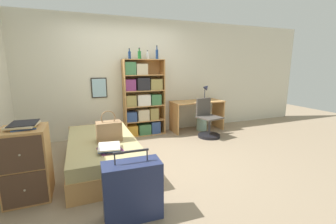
{
  "coord_description": "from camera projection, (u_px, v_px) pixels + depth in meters",
  "views": [
    {
      "loc": [
        -0.98,
        -3.48,
        1.58
      ],
      "look_at": [
        0.48,
        0.2,
        0.75
      ],
      "focal_mm": 24.0,
      "sensor_mm": 36.0,
      "label": 1
    }
  ],
  "objects": [
    {
      "name": "desk_lamp",
      "position": [
        206.0,
        90.0,
        5.48
      ],
      "size": [
        0.2,
        0.15,
        0.41
      ],
      "color": "navy",
      "rests_on": "desk"
    },
    {
      "name": "bed",
      "position": [
        103.0,
        152.0,
        3.56
      ],
      "size": [
        1.02,
        1.96,
        0.45
      ],
      "color": "tan",
      "rests_on": "ground_plane"
    },
    {
      "name": "ground_plane",
      "position": [
        146.0,
        159.0,
        3.84
      ],
      "size": [
        14.0,
        14.0,
        0.0
      ],
      "primitive_type": "plane",
      "color": "gray"
    },
    {
      "name": "handbag",
      "position": [
        109.0,
        131.0,
        3.39
      ],
      "size": [
        0.37,
        0.22,
        0.47
      ],
      "color": "#93704C",
      "rests_on": "bed"
    },
    {
      "name": "magazine_pile_on_dresser",
      "position": [
        23.0,
        125.0,
        2.59
      ],
      "size": [
        0.34,
        0.37,
        0.06
      ],
      "color": "#334C84",
      "rests_on": "dresser"
    },
    {
      "name": "suitcase",
      "position": [
        133.0,
        190.0,
        2.32
      ],
      "size": [
        0.6,
        0.3,
        0.75
      ],
      "color": "navy",
      "rests_on": "ground_plane"
    },
    {
      "name": "dresser",
      "position": [
        27.0,
        164.0,
        2.66
      ],
      "size": [
        0.49,
        0.52,
        0.87
      ],
      "color": "tan",
      "rests_on": "ground_plane"
    },
    {
      "name": "bottle_brown",
      "position": [
        139.0,
        55.0,
        4.79
      ],
      "size": [
        0.07,
        0.07,
        0.23
      ],
      "color": "#1E6B2D",
      "rests_on": "bookcase"
    },
    {
      "name": "book_stack_on_bed",
      "position": [
        109.0,
        148.0,
        3.02
      ],
      "size": [
        0.35,
        0.38,
        0.07
      ],
      "color": "#7A336B",
      "rests_on": "bed"
    },
    {
      "name": "bottle_clear",
      "position": [
        148.0,
        56.0,
        4.92
      ],
      "size": [
        0.06,
        0.06,
        0.19
      ],
      "color": "#B7BCC1",
      "rests_on": "bookcase"
    },
    {
      "name": "wall_back",
      "position": [
        125.0,
        78.0,
        5.02
      ],
      "size": [
        10.0,
        0.09,
        2.6
      ],
      "color": "beige",
      "rests_on": "ground_plane"
    },
    {
      "name": "desk_chair",
      "position": [
        208.0,
        125.0,
        5.01
      ],
      "size": [
        0.53,
        0.53,
        0.85
      ],
      "color": "black",
      "rests_on": "ground_plane"
    },
    {
      "name": "bottle_green",
      "position": [
        130.0,
        55.0,
        4.75
      ],
      "size": [
        0.06,
        0.06,
        0.22
      ],
      "color": "navy",
      "rests_on": "bookcase"
    },
    {
      "name": "bookcase",
      "position": [
        143.0,
        100.0,
        5.05
      ],
      "size": [
        0.91,
        0.32,
        1.71
      ],
      "color": "tan",
      "rests_on": "ground_plane"
    },
    {
      "name": "waste_bin",
      "position": [
        202.0,
        124.0,
        5.55
      ],
      "size": [
        0.25,
        0.25,
        0.29
      ],
      "color": "#99C1B2",
      "rests_on": "ground_plane"
    },
    {
      "name": "bottle_blue",
      "position": [
        157.0,
        54.0,
        4.97
      ],
      "size": [
        0.06,
        0.06,
        0.3
      ],
      "color": "navy",
      "rests_on": "bookcase"
    },
    {
      "name": "desk",
      "position": [
        197.0,
        110.0,
        5.49
      ],
      "size": [
        1.27,
        0.56,
        0.73
      ],
      "color": "tan",
      "rests_on": "ground_plane"
    }
  ]
}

